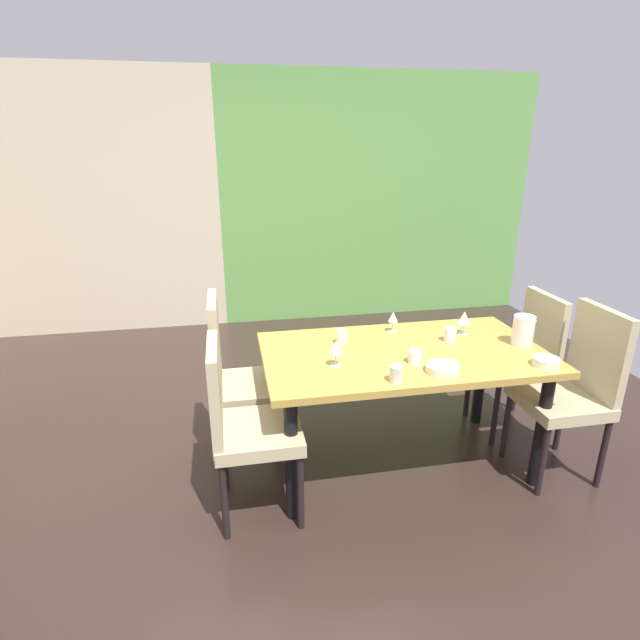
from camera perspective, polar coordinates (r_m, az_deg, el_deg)
The scene contains 18 objects.
ground_plane at distance 3.23m, azimuth -4.23°, elevation -16.47°, with size 6.24×5.59×0.02m, color #31221E.
back_panel_interior at distance 5.56m, azimuth -26.42°, elevation 11.52°, with size 2.83×0.10×2.58m, color beige.
garden_window_panel at distance 5.63m, azimuth 6.71°, elevation 13.46°, with size 3.41×0.10×2.58m, color #649F4C.
dining_table at distance 2.96m, azimuth 9.47°, elevation -5.14°, with size 1.63×0.90×0.76m.
chair_left_far at distance 3.06m, azimuth -9.51°, elevation -5.97°, with size 0.45×0.44×1.06m.
chair_right_far at distance 3.63m, azimuth 22.18°, elevation -3.61°, with size 0.44×0.44×0.96m.
chair_left_near at distance 2.62m, azimuth -8.93°, elevation -11.29°, with size 0.45×0.44×0.98m.
chair_right_near at distance 3.25m, azimuth 27.10°, elevation -6.63°, with size 0.44×0.44×1.03m.
wine_glass_south at distance 3.22m, azimuth 16.15°, elevation 0.21°, with size 0.08×0.08×0.15m.
wine_glass_near_shelf at distance 2.66m, azimuth 1.83°, elevation -3.19°, with size 0.07×0.07×0.14m.
wine_glass_rear at distance 3.18m, azimuth 8.35°, elevation 0.28°, with size 0.06×0.06×0.13m.
serving_bowl_east at distance 2.95m, azimuth 24.41°, elevation -4.37°, with size 0.14×0.14×0.05m, color silver.
serving_bowl_left at distance 2.70m, azimuth 13.85°, elevation -5.39°, with size 0.18×0.18×0.04m, color beige.
cup_front at distance 2.76m, azimuth 10.81°, elevation -4.14°, with size 0.07×0.07×0.08m, color white.
cup_near_window at distance 2.97m, azimuth 2.50°, elevation -1.94°, with size 0.07×0.07×0.09m, color white.
cup_north at distance 2.54m, azimuth 8.71°, elevation -6.13°, with size 0.07×0.07×0.09m, color beige.
cup_right at distance 3.10m, azimuth 14.63°, elevation -1.61°, with size 0.07×0.07×0.09m, color white.
pitcher_west at distance 3.17m, azimuth 22.22°, elevation -1.08°, with size 0.14×0.12×0.18m.
Camera 1 is at (-0.27, -2.59, 1.90)m, focal length 28.00 mm.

